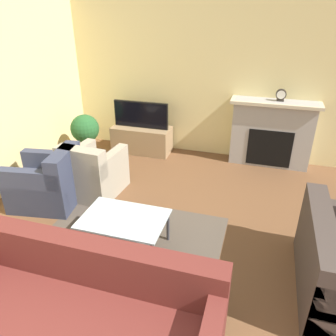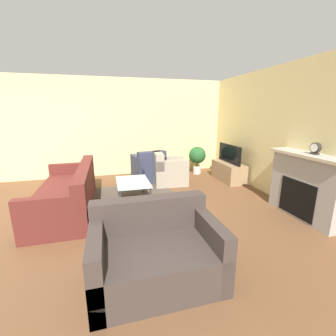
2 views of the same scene
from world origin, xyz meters
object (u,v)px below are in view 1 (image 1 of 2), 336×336
Objects in this scene: armchair_by_window at (48,184)px; potted_plant at (85,131)px; armchair_accent at (94,175)px; mantel_clock at (281,95)px; couch_sectional at (77,320)px; coffee_table at (124,221)px; tv at (141,115)px.

armchair_by_window reaches higher than potted_plant.
armchair_accent is 4.44× the size of mantel_clock.
potted_plant is 4.20× the size of mantel_clock.
couch_sectional is at bearing -109.90° from mantel_clock.
potted_plant is (-1.64, 2.08, 0.14)m from coffee_table.
coffee_table is (-0.11, 1.21, 0.09)m from couch_sectional.
coffee_table is 2.65m from potted_plant.
tv is at bearing -90.16° from armchair_accent.
armchair_accent reaches higher than coffee_table.
mantel_clock reaches higher than armchair_by_window.
armchair_accent is (-1.03, 2.21, 0.02)m from couch_sectional.
mantel_clock is (2.47, 1.77, 0.92)m from armchair_accent.
couch_sectional is 3.73m from potted_plant.
armchair_by_window is at bearing 157.67° from coffee_table.
armchair_by_window is at bearing 46.60° from armchair_accent.
armchair_by_window is 4.93× the size of mantel_clock.
potted_plant is at bearing -167.66° from mantel_clock.
couch_sectional is at bearing 119.27° from armchair_accent.
armchair_accent is at bearing -144.43° from mantel_clock.
couch_sectional is 2.40× the size of armchair_by_window.
tv is at bearing 154.77° from armchair_by_window.
tv is at bearing 103.29° from couch_sectional.
mantel_clock reaches higher than potted_plant.
tv is 3.96m from couch_sectional.
couch_sectional and armchair_by_window have the same top height.
tv is 1.03m from potted_plant.
potted_plant reaches higher than coffee_table.
armchair_accent is (-0.13, -1.62, -0.42)m from tv.
mantel_clock reaches higher than coffee_table.
couch_sectional is 2.44m from armchair_accent.
armchair_by_window is 1.54m from potted_plant.
potted_plant is at bearing -146.99° from tv.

